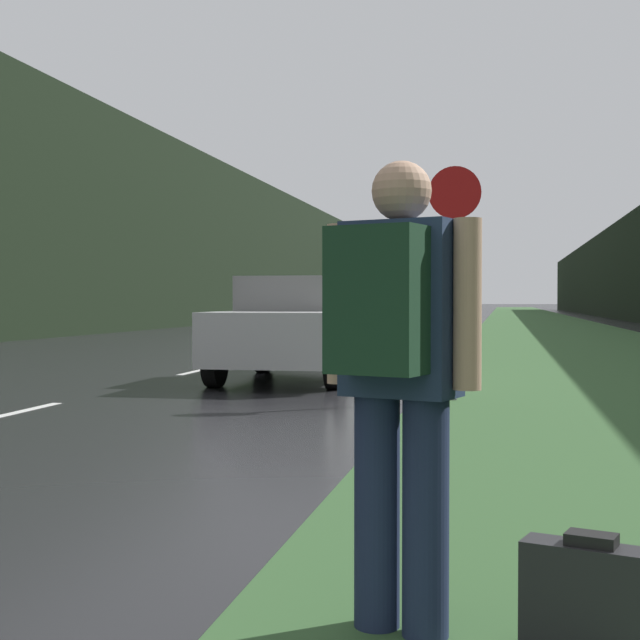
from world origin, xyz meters
name	(u,v)px	position (x,y,z in m)	size (l,w,h in m)	color
grass_verge	(548,327)	(7.08, 40.00, 0.01)	(6.00, 240.00, 0.02)	#33562D
lane_stripe_c	(209,368)	(0.00, 14.60, 0.00)	(0.12, 3.00, 0.01)	silver
lane_stripe_d	(298,348)	(0.00, 21.60, 0.00)	(0.12, 3.00, 0.01)	silver
lane_stripe_e	(346,337)	(0.00, 28.60, 0.00)	(0.12, 3.00, 0.01)	silver
lane_stripe_f	(375,330)	(0.00, 35.60, 0.00)	(0.12, 3.00, 0.01)	silver
treeline_far_side	(240,250)	(-10.08, 50.00, 4.19)	(2.00, 140.00, 8.38)	black
stop_sign	(455,261)	(4.55, 10.20, 1.68)	(0.63, 0.07, 2.80)	slate
hitchhiker_with_backpack	(397,365)	(4.75, 2.65, 0.98)	(0.57, 0.50, 1.70)	#1E2847
suitcase	(591,603)	(5.41, 2.57, 0.20)	(0.47, 0.28, 0.44)	#232326
car_passing_near	(296,328)	(2.04, 12.65, 0.79)	(1.90, 4.13, 1.56)	#BCBCBC
delivery_truck	(414,294)	(-2.04, 72.77, 1.76)	(2.51, 6.90, 3.36)	gray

